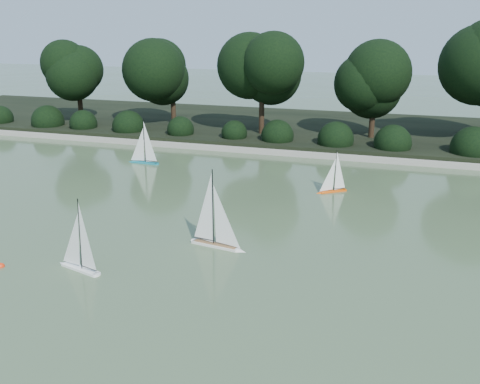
{
  "coord_description": "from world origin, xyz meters",
  "views": [
    {
      "loc": [
        2.19,
        -8.28,
        4.34
      ],
      "look_at": [
        -1.21,
        2.53,
        0.7
      ],
      "focal_mm": 40.0,
      "sensor_mm": 36.0,
      "label": 1
    }
  ],
  "objects_px": {
    "sailboat_white_a": "(76,257)",
    "sailboat_orange": "(331,185)",
    "sailboat_white_b": "(219,235)",
    "race_buoy": "(1,267)",
    "sailboat_teal": "(142,156)"
  },
  "relations": [
    {
      "from": "sailboat_white_a",
      "to": "sailboat_white_b",
      "type": "height_order",
      "value": "sailboat_white_b"
    },
    {
      "from": "sailboat_white_a",
      "to": "sailboat_white_b",
      "type": "bearing_deg",
      "value": 38.55
    },
    {
      "from": "sailboat_white_b",
      "to": "race_buoy",
      "type": "bearing_deg",
      "value": -149.93
    },
    {
      "from": "sailboat_white_a",
      "to": "sailboat_orange",
      "type": "bearing_deg",
      "value": 58.04
    },
    {
      "from": "sailboat_white_a",
      "to": "sailboat_white_b",
      "type": "xyz_separation_m",
      "value": [
        2.16,
        1.72,
        0.04
      ]
    },
    {
      "from": "sailboat_orange",
      "to": "sailboat_teal",
      "type": "xyz_separation_m",
      "value": [
        -6.19,
        1.24,
        0.05
      ]
    },
    {
      "from": "sailboat_white_b",
      "to": "race_buoy",
      "type": "distance_m",
      "value": 4.13
    },
    {
      "from": "sailboat_white_b",
      "to": "race_buoy",
      "type": "height_order",
      "value": "sailboat_white_b"
    },
    {
      "from": "sailboat_orange",
      "to": "race_buoy",
      "type": "height_order",
      "value": "sailboat_orange"
    },
    {
      "from": "sailboat_white_a",
      "to": "sailboat_teal",
      "type": "distance_m",
      "value": 7.66
    },
    {
      "from": "sailboat_teal",
      "to": "race_buoy",
      "type": "bearing_deg",
      "value": -82.32
    },
    {
      "from": "sailboat_white_b",
      "to": "sailboat_teal",
      "type": "xyz_separation_m",
      "value": [
        -4.59,
        5.54,
        -0.03
      ]
    },
    {
      "from": "sailboat_white_b",
      "to": "sailboat_teal",
      "type": "height_order",
      "value": "sailboat_white_b"
    },
    {
      "from": "sailboat_orange",
      "to": "race_buoy",
      "type": "distance_m",
      "value": 8.2
    },
    {
      "from": "sailboat_white_a",
      "to": "sailboat_white_b",
      "type": "relative_size",
      "value": 0.85
    }
  ]
}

